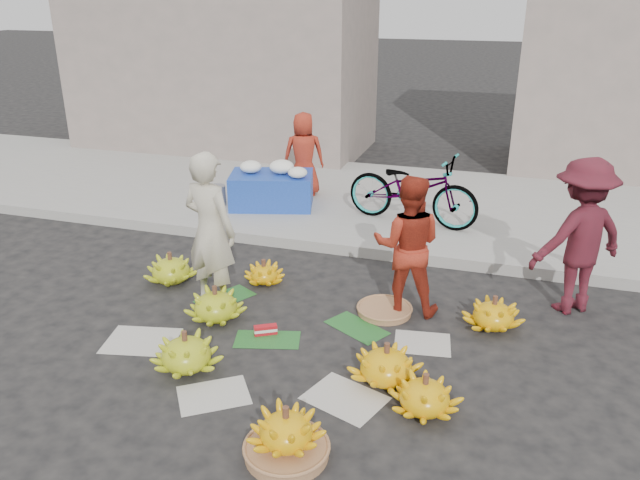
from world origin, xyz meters
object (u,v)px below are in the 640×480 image
(banana_bunch_4, at_px, (386,365))
(bicycle, at_px, (413,189))
(vendor_cream, at_px, (210,231))
(flower_table, at_px, (272,188))
(banana_bunch_0, at_px, (216,305))

(banana_bunch_4, height_order, bicycle, bicycle)
(vendor_cream, height_order, flower_table, vendor_cream)
(banana_bunch_4, bearing_deg, bicycle, 96.47)
(banana_bunch_0, relative_size, banana_bunch_4, 0.93)
(banana_bunch_0, distance_m, flower_table, 3.41)
(banana_bunch_0, height_order, banana_bunch_4, banana_bunch_4)
(banana_bunch_4, bearing_deg, banana_bunch_0, 163.49)
(banana_bunch_0, bearing_deg, vendor_cream, 118.49)
(flower_table, height_order, bicycle, bicycle)
(banana_bunch_0, relative_size, flower_table, 0.56)
(banana_bunch_0, distance_m, banana_bunch_4, 2.04)
(banana_bunch_4, xyz_separation_m, vendor_cream, (-2.14, 0.91, 0.69))
(banana_bunch_0, distance_m, vendor_cream, 0.79)
(banana_bunch_4, relative_size, flower_table, 0.60)
(banana_bunch_0, xyz_separation_m, vendor_cream, (-0.18, 0.33, 0.70))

